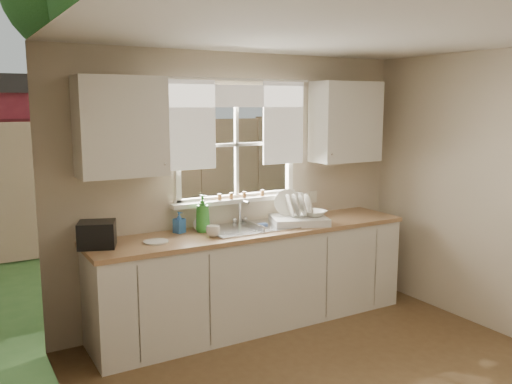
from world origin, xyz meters
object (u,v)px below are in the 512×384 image
dish_rack (299,217)px  black_appliance (97,234)px  cup (213,231)px  soap_bottle_a (203,213)px

dish_rack → black_appliance: dish_rack is taller
dish_rack → cup: 0.92m
soap_bottle_a → cup: 0.24m
soap_bottle_a → black_appliance: 0.94m
dish_rack → soap_bottle_a: soap_bottle_a is taller
dish_rack → soap_bottle_a: 0.94m
soap_bottle_a → dish_rack: bearing=-26.6°
dish_rack → cup: size_ratio=5.04×
soap_bottle_a → cup: (0.00, -0.21, -0.12)m
soap_bottle_a → black_appliance: bearing=166.7°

